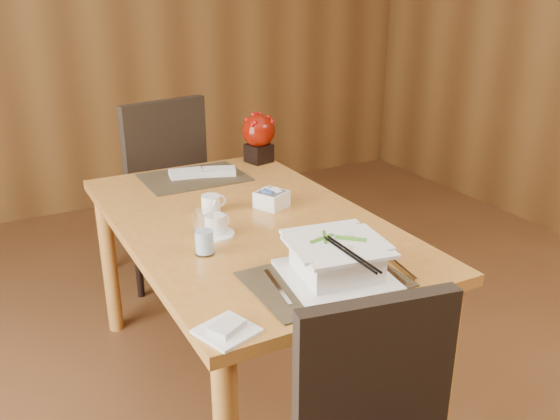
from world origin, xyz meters
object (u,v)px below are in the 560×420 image
creamer_jug (211,204)px  berry_decor (259,135)px  soup_setting (336,261)px  water_glass (204,233)px  sugar_caddy (272,199)px  coffee_cup (215,227)px  bread_plate (227,331)px  far_chair (156,181)px  dining_table (247,242)px

creamer_jug → berry_decor: berry_decor is taller
soup_setting → water_glass: water_glass is taller
creamer_jug → sugar_caddy: creamer_jug is taller
coffee_cup → water_glass: size_ratio=0.89×
creamer_jug → bread_plate: (-0.28, -0.80, -0.03)m
water_glass → far_chair: size_ratio=0.15×
berry_decor → coffee_cup: bearing=-126.1°
dining_table → soup_setting: size_ratio=4.31×
coffee_cup → water_glass: 0.16m
soup_setting → creamer_jug: soup_setting is taller
soup_setting → far_chair: 1.66m
water_glass → dining_table: bearing=40.3°
dining_table → soup_setting: bearing=-86.5°
dining_table → coffee_cup: (-0.16, -0.09, 0.13)m
water_glass → soup_setting: bearing=-51.1°
sugar_caddy → berry_decor: size_ratio=0.45×
bread_plate → far_chair: (0.35, 1.75, -0.17)m
creamer_jug → far_chair: (0.07, 0.96, -0.20)m
soup_setting → coffee_cup: (-0.19, 0.47, -0.03)m
coffee_cup → sugar_caddy: coffee_cup is taller
berry_decor → far_chair: bearing=131.5°
soup_setting → water_glass: (-0.28, 0.35, 0.01)m
soup_setting → far_chair: far_chair is taller
water_glass → creamer_jug: 0.38m
far_chair → dining_table: bearing=79.4°
dining_table → soup_setting: (0.03, -0.56, 0.16)m
berry_decor → bread_plate: berry_decor is taller
sugar_caddy → soup_setting: bearing=-99.8°
creamer_jug → sugar_caddy: bearing=-20.1°
soup_setting → creamer_jug: size_ratio=3.74×
water_glass → creamer_jug: water_glass is taller
creamer_jug → sugar_caddy: size_ratio=0.87×
creamer_jug → water_glass: bearing=-119.8°
berry_decor → dining_table: bearing=-120.1°
soup_setting → coffee_cup: size_ratio=2.58×
water_glass → far_chair: far_chair is taller
dining_table → far_chair: far_chair is taller
water_glass → bread_plate: bearing=-104.8°
coffee_cup → far_chair: far_chair is taller
coffee_cup → sugar_caddy: 0.34m
sugar_caddy → far_chair: size_ratio=0.10×
water_glass → coffee_cup: bearing=54.5°
creamer_jug → far_chair: far_chair is taller
sugar_caddy → far_chair: far_chair is taller
sugar_caddy → creamer_jug: bearing=164.6°
soup_setting → sugar_caddy: (0.11, 0.62, -0.03)m
soup_setting → creamer_jug: (-0.12, 0.69, -0.03)m
dining_table → sugar_caddy: 0.20m
creamer_jug → berry_decor: size_ratio=0.39×
berry_decor → bread_plate: bearing=-119.5°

